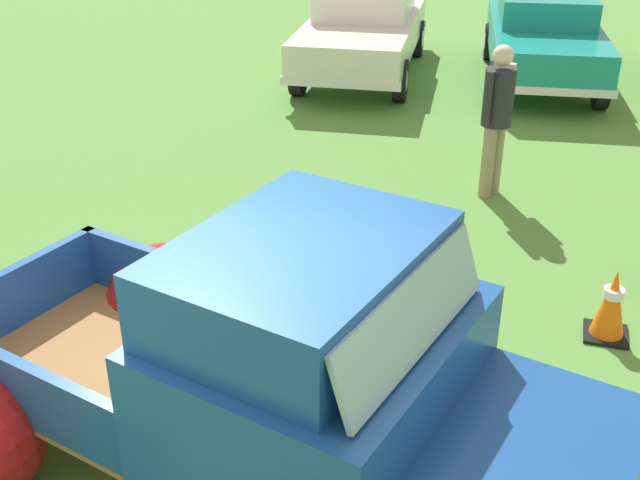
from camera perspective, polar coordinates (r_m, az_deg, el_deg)
ground_plane at (r=5.43m, az=-6.15°, el=-16.82°), size 80.00×80.00×0.00m
vintage_pickup_truck at (r=4.75m, az=-2.80°, el=-12.08°), size 4.95×3.62×1.96m
show_car_0 at (r=14.02m, az=3.18°, el=15.09°), size 2.25×4.69×1.43m
show_car_1 at (r=14.04m, az=15.94°, el=14.13°), size 2.33×4.49×1.43m
spectator_0 at (r=9.11m, az=12.73°, el=9.06°), size 0.46×0.51×1.75m
lane_cone_0 at (r=6.95m, az=20.41°, el=-4.39°), size 0.36×0.36×0.63m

